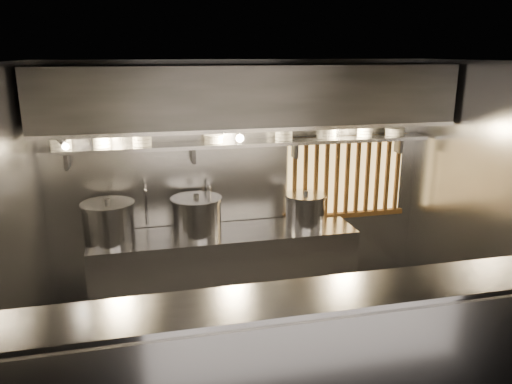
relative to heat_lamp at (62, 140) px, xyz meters
name	(u,v)px	position (x,y,z in m)	size (l,w,h in m)	color
floor	(276,354)	(1.90, -0.85, -2.07)	(4.50, 4.50, 0.00)	black
ceiling	(280,61)	(1.90, -0.85, 0.73)	(4.50, 4.50, 0.00)	black
wall_back	(243,180)	(1.90, 0.65, -0.67)	(4.50, 4.50, 0.00)	gray
wall_left	(11,241)	(-0.35, -0.85, -0.67)	(3.00, 3.00, 0.00)	gray
wall_right	(491,203)	(4.15, -0.85, -0.67)	(3.00, 3.00, 0.00)	gray
serving_counter	(310,360)	(1.90, -1.81, -1.50)	(4.50, 0.56, 1.13)	#A1A1A6
cooking_bench	(225,269)	(1.60, 0.28, -1.62)	(3.00, 0.70, 0.90)	#A1A1A6
bowl_shelf	(246,143)	(1.90, 0.47, -0.19)	(4.40, 0.34, 0.04)	#A1A1A6
exhaust_hood	(251,96)	(1.90, 0.25, 0.36)	(4.40, 0.81, 0.65)	#2D2D30
wood_screen	(346,177)	(3.20, 0.60, -0.69)	(1.56, 0.09, 1.04)	#FFCD72
faucet_left	(146,197)	(0.75, 0.52, -0.76)	(0.04, 0.30, 0.50)	silver
faucet_right	(208,193)	(1.45, 0.52, -0.76)	(0.04, 0.30, 0.50)	silver
heat_lamp	(62,140)	(0.00, 0.00, 0.00)	(0.25, 0.35, 0.20)	#A1A1A6
pendant_bulb	(240,138)	(1.80, 0.35, -0.11)	(0.09, 0.09, 0.19)	#2D2D30
stock_pot_left	(109,222)	(0.34, 0.27, -0.94)	(0.75, 0.75, 0.48)	#A1A1A6
stock_pot_mid	(197,216)	(1.29, 0.29, -0.95)	(0.63, 0.63, 0.47)	#A1A1A6
stock_pot_right	(305,210)	(2.55, 0.27, -0.97)	(0.55, 0.55, 0.43)	#A1A1A6
bowl_stack_0	(61,143)	(-0.08, 0.47, -0.10)	(0.23, 0.23, 0.13)	white
bowl_stack_1	(102,140)	(0.33, 0.47, -0.08)	(0.20, 0.20, 0.17)	white
bowl_stack_2	(142,138)	(0.74, 0.47, -0.08)	(0.22, 0.22, 0.17)	white
bowl_stack_3	(214,139)	(1.53, 0.47, -0.12)	(0.23, 0.23, 0.09)	white
bowl_stack_4	(284,134)	(2.34, 0.47, -0.10)	(0.22, 0.22, 0.13)	white
bowl_stack_5	(326,133)	(2.86, 0.47, -0.10)	(0.25, 0.25, 0.13)	white
bowl_stack_6	(365,130)	(3.35, 0.47, -0.08)	(0.20, 0.20, 0.17)	white
bowl_stack_7	(395,132)	(3.74, 0.47, -0.12)	(0.24, 0.24, 0.09)	white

